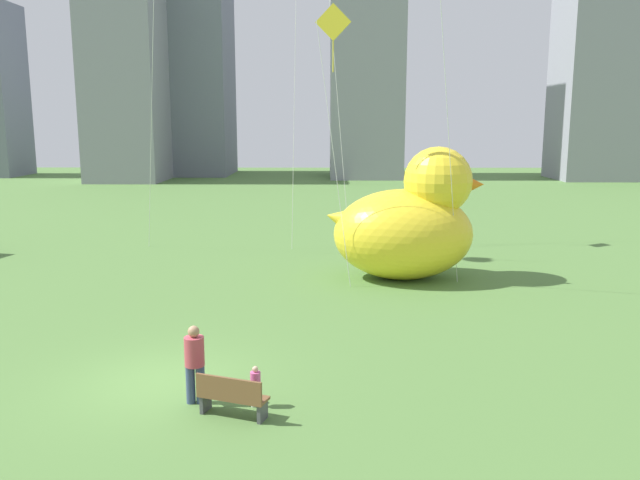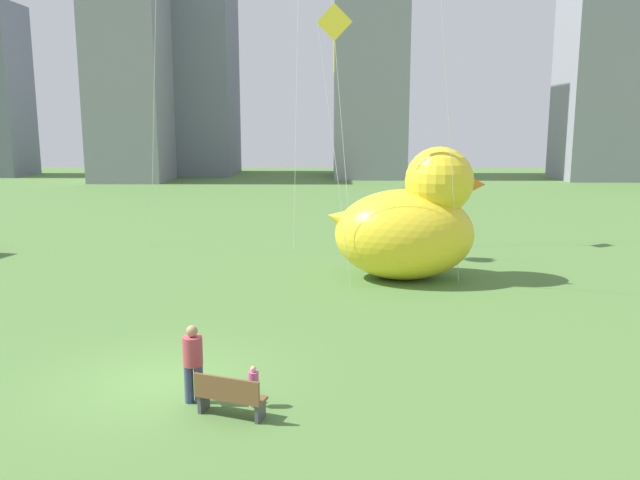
% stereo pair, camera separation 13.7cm
% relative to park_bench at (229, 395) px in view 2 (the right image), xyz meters
% --- Properties ---
extents(ground_plane, '(140.00, 140.00, 0.00)m').
position_rel_park_bench_xyz_m(ground_plane, '(-1.89, 1.85, -0.47)').
color(ground_plane, '#527B3B').
extents(park_bench, '(1.53, 0.91, 0.90)m').
position_rel_park_bench_xyz_m(park_bench, '(0.00, 0.00, 0.00)').
color(park_bench, brown).
rests_on(park_bench, ground).
extents(person_adult, '(0.42, 0.42, 1.72)m').
position_rel_park_bench_xyz_m(person_adult, '(-0.87, 0.69, 0.48)').
color(person_adult, '#38476B').
rests_on(person_adult, ground).
extents(person_child, '(0.22, 0.22, 0.91)m').
position_rel_park_bench_xyz_m(person_child, '(0.44, 0.50, 0.03)').
color(person_child, silver).
rests_on(person_child, ground).
extents(giant_inflatable_duck, '(6.08, 3.90, 5.04)m').
position_rel_park_bench_xyz_m(giant_inflatable_duck, '(5.06, 11.94, 1.68)').
color(giant_inflatable_duck, yellow).
rests_on(giant_inflatable_duck, ground).
extents(city_skyline, '(74.92, 17.01, 30.93)m').
position_rel_park_bench_xyz_m(city_skyline, '(-1.59, 57.68, 12.87)').
color(city_skyline, slate).
rests_on(city_skyline, ground).
extents(kite_yellow, '(1.30, 0.80, 10.00)m').
position_rel_park_bench_xyz_m(kite_yellow, '(2.16, 11.19, 8.53)').
color(kite_yellow, silver).
rests_on(kite_yellow, ground).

